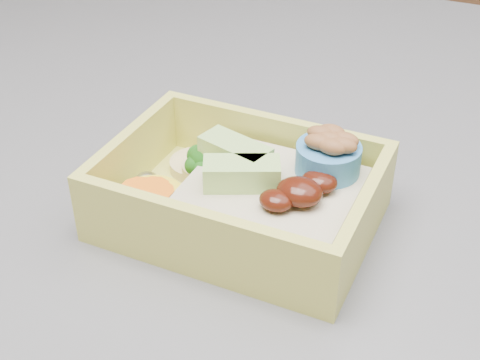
% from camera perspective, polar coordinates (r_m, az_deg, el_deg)
% --- Properties ---
extents(bento_box, '(0.19, 0.14, 0.07)m').
position_cam_1_polar(bento_box, '(0.47, 0.77, -1.26)').
color(bento_box, '#D1CE56').
rests_on(bento_box, island).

